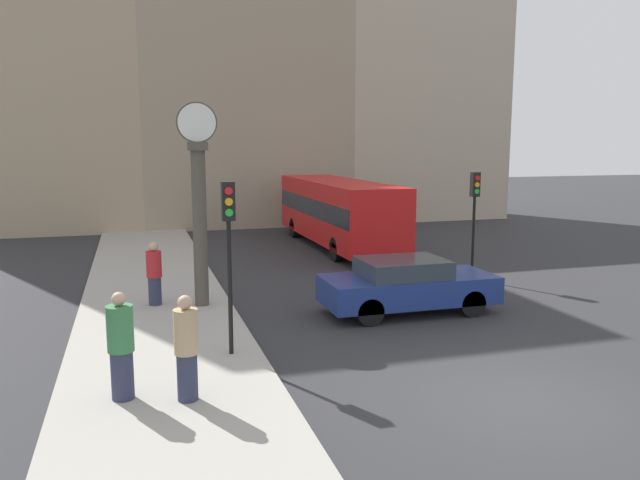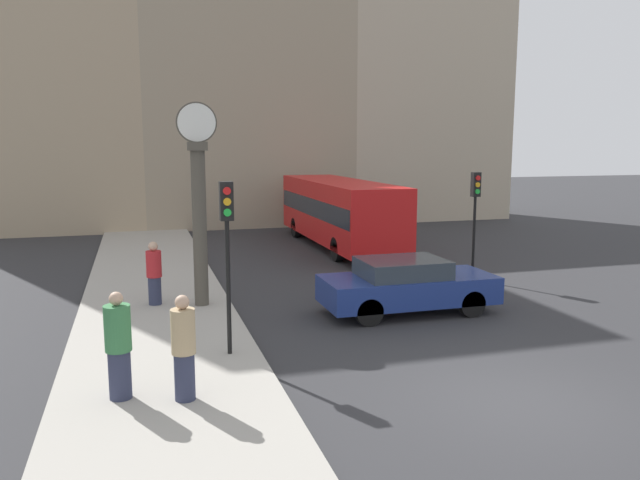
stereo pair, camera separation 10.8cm
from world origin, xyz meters
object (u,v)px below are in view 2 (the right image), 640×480
traffic_light_far (475,203)px  pedestrian_red_top (154,274)px  traffic_light_near (227,231)px  bus_distant (339,209)px  street_clock (199,209)px  pedestrian_tan_coat (184,348)px  pedestrian_green_hoodie (118,346)px  sedan_car (407,285)px

traffic_light_far → pedestrian_red_top: 9.93m
traffic_light_near → bus_distant: bearing=62.8°
street_clock → pedestrian_tan_coat: street_clock is taller
traffic_light_near → traffic_light_far: traffic_light_near is taller
traffic_light_near → pedestrian_green_hoodie: traffic_light_near is taller
traffic_light_near → street_clock: 4.03m
pedestrian_red_top → traffic_light_far: bearing=4.4°
bus_distant → traffic_light_far: bearing=-73.7°
sedan_car → pedestrian_red_top: size_ratio=2.65×
pedestrian_red_top → pedestrian_tan_coat: pedestrian_tan_coat is taller
sedan_car → bus_distant: 10.36m
pedestrian_green_hoodie → street_clock: bearing=71.5°
traffic_light_far → pedestrian_green_hoodie: size_ratio=1.88×
street_clock → pedestrian_red_top: size_ratio=3.13×
traffic_light_near → street_clock: size_ratio=0.66×
pedestrian_red_top → pedestrian_tan_coat: 6.48m
traffic_light_far → street_clock: street_clock is taller
pedestrian_green_hoodie → pedestrian_red_top: size_ratio=1.09×
sedan_car → pedestrian_green_hoodie: 7.91m
pedestrian_tan_coat → sedan_car: bearing=35.7°
traffic_light_far → pedestrian_tan_coat: 12.02m
sedan_car → pedestrian_red_top: bearing=159.9°
street_clock → pedestrian_green_hoodie: street_clock is taller
street_clock → pedestrian_red_top: bearing=162.3°
traffic_light_near → traffic_light_far: 9.91m
pedestrian_green_hoodie → pedestrian_red_top: 6.16m
pedestrian_red_top → traffic_light_near: bearing=-73.3°
pedestrian_green_hoodie → pedestrian_tan_coat: size_ratio=1.02×
traffic_light_far → bus_distant: bearing=106.3°
bus_distant → street_clock: street_clock is taller
bus_distant → street_clock: 10.62m
traffic_light_far → pedestrian_red_top: bearing=-175.6°
pedestrian_green_hoodie → pedestrian_tan_coat: pedestrian_green_hoodie is taller
traffic_light_near → street_clock: bearing=92.1°
sedan_car → traffic_light_near: (-4.84, -2.16, 1.87)m
street_clock → pedestrian_tan_coat: bearing=-98.3°
bus_distant → pedestrian_green_hoodie: 16.41m
traffic_light_far → pedestrian_tan_coat: traffic_light_far is taller
traffic_light_far → pedestrian_red_top: size_ratio=2.04×
traffic_light_near → pedestrian_green_hoodie: (-2.06, -1.71, -1.59)m
pedestrian_green_hoodie → pedestrian_tan_coat: bearing=-19.5°
traffic_light_far → sedan_car: bearing=-140.5°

